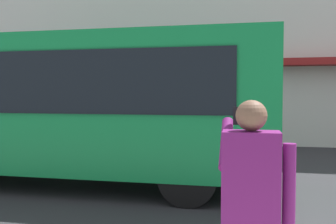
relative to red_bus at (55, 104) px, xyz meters
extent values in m
plane|color=#2B2B2D|center=(-3.63, -0.32, -1.68)|extent=(60.00, 60.00, 0.00)
cube|color=#0F7238|center=(-0.02, -0.01, 0.02)|extent=(9.00, 2.50, 2.60)
cube|color=black|center=(-0.02, 1.25, 0.42)|extent=(7.60, 0.06, 1.10)
cylinder|color=black|center=(-3.02, -1.11, -1.18)|extent=(1.00, 0.28, 1.00)
cylinder|color=black|center=(-3.02, 1.09, -1.18)|extent=(1.00, 0.28, 1.00)
cube|color=#6B1960|center=(-4.00, 4.51, -0.38)|extent=(0.40, 0.24, 0.66)
sphere|color=brown|center=(-4.00, 4.51, 0.06)|extent=(0.22, 0.22, 0.22)
cylinder|color=#6B1960|center=(-4.26, 4.51, -0.42)|extent=(0.09, 0.09, 0.58)
cylinder|color=#6B1960|center=(-3.82, 4.35, -0.16)|extent=(0.09, 0.48, 0.37)
cube|color=black|center=(-3.90, 4.21, 0.04)|extent=(0.07, 0.01, 0.14)
camera|label=1|loc=(-3.96, 7.16, 0.21)|focal=39.53mm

